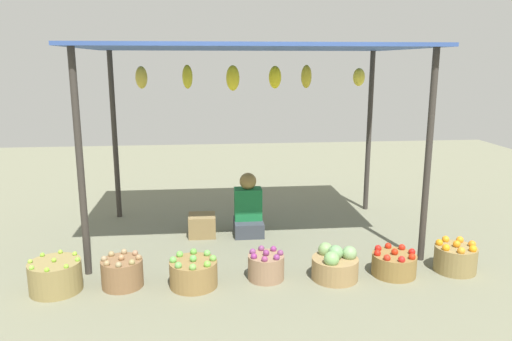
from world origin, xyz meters
name	(u,v)px	position (x,y,z in m)	size (l,w,h in m)	color
ground_plane	(252,235)	(0.00, 0.00, 0.00)	(14.00, 14.00, 0.00)	slate
market_stall_structure	(251,60)	(0.00, 0.01, 2.15)	(3.86, 2.21, 2.32)	#38332D
vendor_person	(248,211)	(-0.04, 0.09, 0.30)	(0.36, 0.44, 0.78)	#373D46
basket_limes	(55,276)	(-1.99, -1.33, 0.15)	(0.48, 0.48, 0.33)	olive
basket_potatoes	(122,272)	(-1.38, -1.29, 0.14)	(0.40, 0.40, 0.32)	brown
basket_green_apples	(194,273)	(-0.69, -1.35, 0.13)	(0.46, 0.46, 0.32)	olive
basket_purple_onions	(266,266)	(0.02, -1.27, 0.13)	(0.36, 0.36, 0.31)	#967356
basket_cabbages	(335,265)	(0.71, -1.33, 0.14)	(0.46, 0.46, 0.35)	#9B7C4E
basket_red_tomatoes	(394,264)	(1.34, -1.30, 0.12)	(0.45, 0.45, 0.28)	olive
basket_oranges	(455,258)	(2.00, -1.28, 0.14)	(0.43, 0.43, 0.33)	olive
wooden_crate_near_vendor	(202,225)	(-0.62, 0.06, 0.13)	(0.33, 0.33, 0.27)	olive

